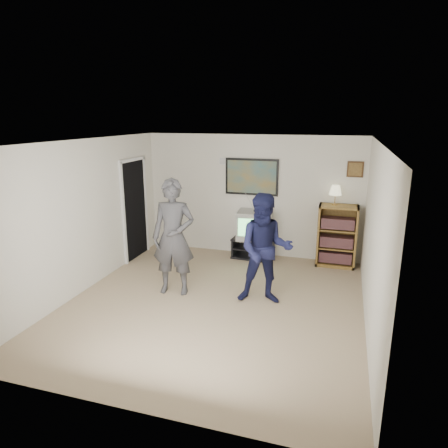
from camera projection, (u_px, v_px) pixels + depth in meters
The scene contains 13 objects.
room_shell at pixel (221, 221), 6.28m from camera, with size 4.51×5.00×2.51m.
media_stand at pixel (253, 248), 8.26m from camera, with size 0.86×0.52×0.42m.
crt_television at pixel (255, 225), 8.13m from camera, with size 0.68×0.58×0.58m, color #969691, non-canonical shape.
bookshelf at pixel (337, 236), 7.74m from camera, with size 0.74×0.42×1.21m, color brown, non-canonical shape.
table_lamp at pixel (335, 195), 7.60m from camera, with size 0.24×0.24×0.38m, color #FAF4BE, non-canonical shape.
person_tall at pixel (174, 237), 6.46m from camera, with size 0.70×0.46×1.91m, color #3D3C3F.
person_short at pixel (265, 249), 6.12m from camera, with size 0.85×0.66×1.75m, color #15183C.
controller_left at pixel (177, 219), 6.57m from camera, with size 0.04×0.13×0.04m, color white.
controller_right at pixel (273, 229), 6.29m from camera, with size 0.04×0.13×0.04m, color white.
poster at pixel (252, 177), 8.14m from camera, with size 1.10×0.03×0.75m, color black.
air_vent at pixel (226, 161), 8.22m from camera, with size 0.28×0.02×0.14m, color white.
small_picture at pixel (355, 169), 7.53m from camera, with size 0.30×0.03×0.30m, color #321E10.
doorway at pixel (134, 210), 8.13m from camera, with size 0.03×0.85×2.00m, color black.
Camera 1 is at (1.81, -5.45, 2.85)m, focal length 32.00 mm.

